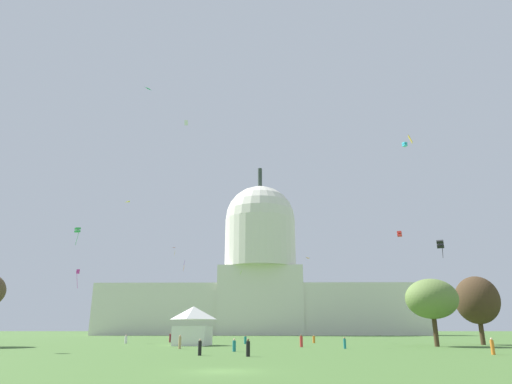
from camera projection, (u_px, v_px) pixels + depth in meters
ground_plane at (224, 371)px, 28.16m from camera, size 800.00×800.00×0.00m
capitol_building at (260, 275)px, 179.15m from camera, size 129.69×29.43×69.86m
event_tent at (193, 326)px, 71.18m from camera, size 6.19×6.53×6.09m
tree_east_mid at (477, 300)px, 74.96m from camera, size 9.65×9.48×11.27m
tree_east_far at (432, 299)px, 68.06m from camera, size 11.05×10.63×10.10m
person_teal_lawn_far_right at (245, 340)px, 77.28m from camera, size 0.47×0.47×1.48m
person_red_front_right at (301, 341)px, 64.67m from camera, size 0.57×0.57×1.77m
person_black_lawn_far_left at (200, 348)px, 44.68m from camera, size 0.39×0.39×1.62m
person_orange_edge_east at (492, 347)px, 46.07m from camera, size 0.54×0.54×1.70m
person_black_back_center at (248, 348)px, 43.09m from camera, size 0.51×0.51×1.69m
person_white_near_tree_east at (126, 339)px, 80.39m from camera, size 0.48×0.48×1.54m
person_orange_back_right at (314, 339)px, 82.29m from camera, size 0.67×0.67×1.47m
person_maroon_deep_crowd at (170, 338)px, 85.80m from camera, size 0.50×0.50×1.75m
person_tan_mid_center at (180, 342)px, 59.01m from camera, size 0.53×0.53×1.78m
person_teal_back_left at (234, 346)px, 52.17m from camera, size 0.54×0.54×1.50m
person_teal_edge_west at (345, 343)px, 59.32m from camera, size 0.40×0.40×1.52m
kite_yellow_mid at (129, 203)px, 107.87m from camera, size 1.68×1.50×0.11m
kite_turquoise_high at (149, 90)px, 88.63m from camera, size 1.31×1.53×0.28m
kite_lime_low at (241, 273)px, 125.27m from camera, size 0.42×0.80×1.07m
kite_magenta_low at (78, 274)px, 96.99m from camera, size 0.81×0.50×4.15m
kite_violet_mid at (184, 263)px, 133.00m from camera, size 0.48×0.79×3.32m
kite_red_mid at (399, 234)px, 97.50m from camera, size 1.25×1.28×1.16m
kite_pink_mid at (175, 249)px, 137.77m from camera, size 1.16×0.84×2.60m
kite_gold_mid at (410, 139)px, 64.34m from camera, size 0.66×0.88×1.25m
kite_orange_mid at (310, 259)px, 107.14m from camera, size 1.40×1.79×0.22m
kite_white_high at (186, 123)px, 107.03m from camera, size 0.90×0.36×1.32m
kite_cyan_high at (405, 144)px, 113.87m from camera, size 1.30×1.31×1.06m
kite_black_low at (440, 244)px, 63.69m from camera, size 1.25×1.30×2.71m
kite_green_mid at (78, 230)px, 90.57m from camera, size 1.22×1.24×3.74m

